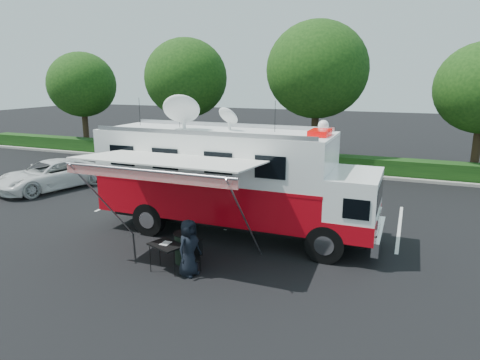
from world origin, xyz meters
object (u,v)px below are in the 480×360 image
Objects in this scene: command_truck at (232,179)px; trash_bin at (185,247)px; white_suv at (51,189)px; folding_table at (166,246)px.

trash_bin is at bearing -98.36° from command_truck.
white_suv is 11.83m from trash_bin.
trash_bin reaches higher than white_suv.
folding_table is (10.41, -5.93, 0.78)m from white_suv.
command_truck is 3.77m from folding_table.
trash_bin is (0.20, 0.71, -0.30)m from folding_table.
command_truck is at bearing 81.64° from trash_bin.
folding_table is at bearing -12.84° from white_suv.
folding_table reaches higher than white_suv.
trash_bin is (10.61, -5.22, 0.48)m from white_suv.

